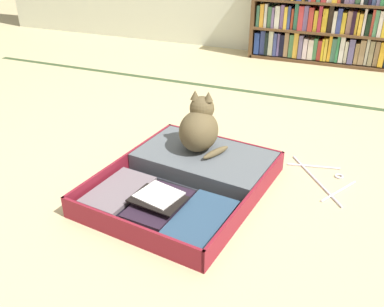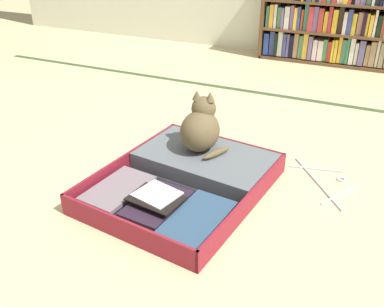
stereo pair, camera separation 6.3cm
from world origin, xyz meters
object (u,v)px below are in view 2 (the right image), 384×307
(clothes_hanger, at_px, (325,181))
(bookshelf, at_px, (342,20))
(open_suitcase, at_px, (190,178))
(black_cat, at_px, (201,128))

(clothes_hanger, bearing_deg, bookshelf, 97.00)
(bookshelf, distance_m, clothes_hanger, 2.03)
(bookshelf, distance_m, open_suitcase, 2.32)
(black_cat, bearing_deg, clothes_hanger, 9.65)
(open_suitcase, xyz_separation_m, black_cat, (-0.03, 0.19, 0.17))
(black_cat, xyz_separation_m, clothes_hanger, (0.59, 0.10, -0.20))
(bookshelf, bearing_deg, open_suitcase, -98.02)
(bookshelf, xyz_separation_m, clothes_hanger, (0.24, -1.98, -0.36))
(black_cat, bearing_deg, bookshelf, 80.54)
(open_suitcase, xyz_separation_m, clothes_hanger, (0.56, 0.29, -0.04))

